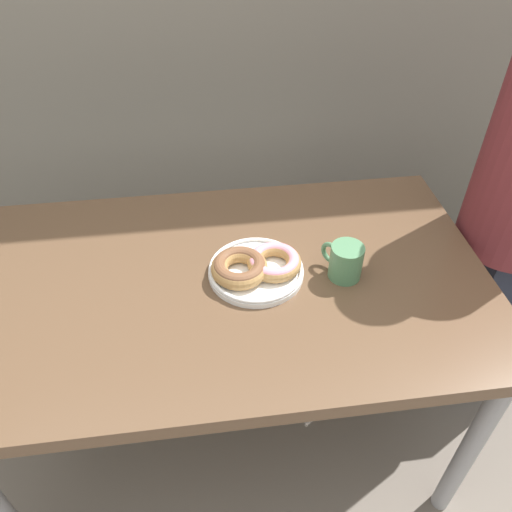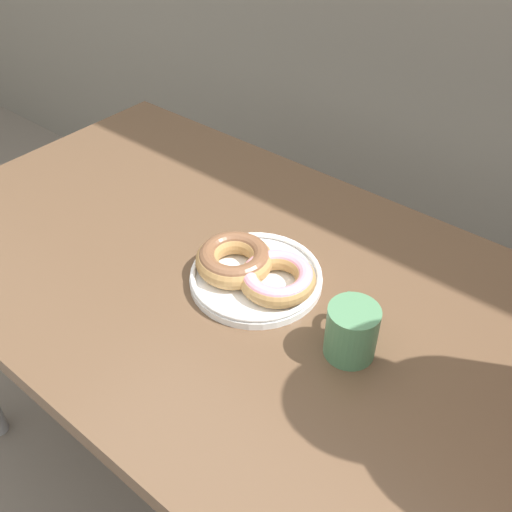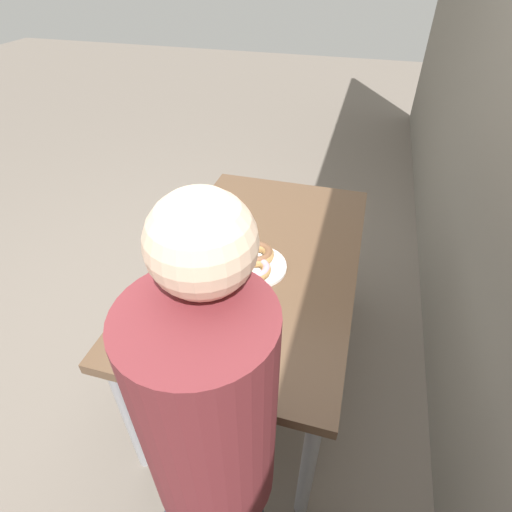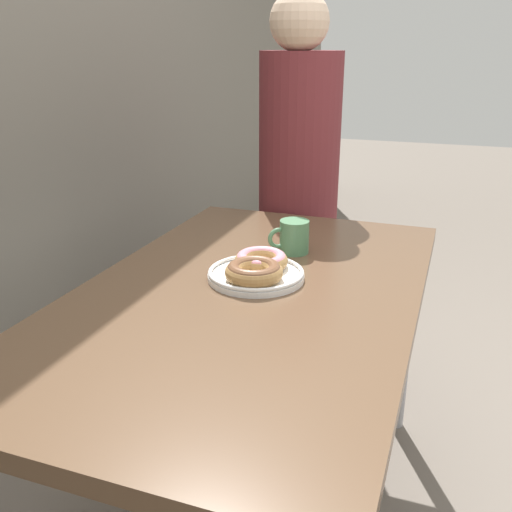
# 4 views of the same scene
# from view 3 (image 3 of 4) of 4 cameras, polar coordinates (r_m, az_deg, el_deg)

# --- Properties ---
(ground_plane) EXTENTS (14.00, 14.00, 0.00)m
(ground_plane) POSITION_cam_3_polar(r_m,az_deg,el_deg) (2.18, -6.86, -13.60)
(ground_plane) COLOR #70665B
(dining_table) EXTENTS (1.30, 0.78, 0.71)m
(dining_table) POSITION_cam_3_polar(r_m,az_deg,el_deg) (1.65, 0.49, -2.07)
(dining_table) COLOR brown
(dining_table) RESTS_ON ground_plane
(donut_plate) EXTENTS (0.27, 0.24, 0.06)m
(donut_plate) POSITION_cam_3_polar(r_m,az_deg,el_deg) (1.54, -0.08, -0.89)
(donut_plate) COLOR white
(donut_plate) RESTS_ON dining_table
(coffee_mug) EXTENTS (0.09, 0.10, 0.09)m
(coffee_mug) POSITION_cam_3_polar(r_m,az_deg,el_deg) (1.38, -3.69, -5.57)
(coffee_mug) COLOR #4C7F56
(coffee_mug) RESTS_ON dining_table
(person_figure) EXTENTS (0.39, 0.29, 1.42)m
(person_figure) POSITION_cam_3_polar(r_m,az_deg,el_deg) (1.08, -6.23, -28.19)
(person_figure) COLOR #232838
(person_figure) RESTS_ON ground_plane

